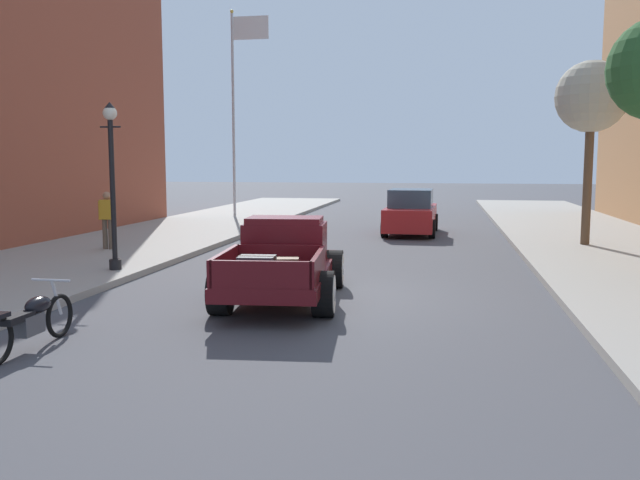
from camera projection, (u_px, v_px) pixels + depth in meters
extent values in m
plane|color=#47474C|center=(322.00, 296.00, 13.26)|extent=(140.00, 140.00, 0.00)
cube|color=#510F14|center=(283.00, 272.00, 12.84)|extent=(2.20, 5.04, 0.24)
cube|color=#510F14|center=(285.00, 243.00, 13.13)|extent=(1.65, 1.24, 0.80)
cube|color=#510F14|center=(285.00, 220.00, 13.02)|extent=(1.52, 1.06, 0.12)
cube|color=#3D4C5B|center=(289.00, 232.00, 13.67)|extent=(1.32, 0.16, 0.44)
cube|color=#510F14|center=(294.00, 242.00, 14.43)|extent=(1.45, 1.62, 0.52)
cube|color=silver|center=(298.00, 239.00, 15.22)|extent=(0.69, 0.16, 0.47)
cube|color=#510F14|center=(271.00, 278.00, 11.44)|extent=(1.88, 2.25, 0.04)
cube|color=#510F14|center=(225.00, 264.00, 11.49)|extent=(0.27, 2.10, 0.44)
cube|color=#510F14|center=(318.00, 266.00, 11.34)|extent=(0.27, 2.10, 0.44)
cube|color=#510F14|center=(261.00, 275.00, 10.42)|extent=(1.62, 0.23, 0.44)
cube|color=#510F14|center=(280.00, 257.00, 12.41)|extent=(1.62, 0.23, 0.44)
cylinder|color=black|center=(250.00, 268.00, 14.27)|extent=(0.43, 0.83, 0.80)
cylinder|color=silver|center=(242.00, 268.00, 14.29)|extent=(0.07, 0.65, 0.66)
cylinder|color=silver|center=(242.00, 268.00, 14.29)|extent=(0.04, 0.24, 0.24)
cylinder|color=black|center=(334.00, 269.00, 14.11)|extent=(0.43, 0.83, 0.80)
cylinder|color=silver|center=(343.00, 269.00, 14.09)|extent=(0.07, 0.65, 0.66)
cylinder|color=silver|center=(343.00, 269.00, 14.09)|extent=(0.04, 0.24, 0.24)
cylinder|color=black|center=(221.00, 292.00, 11.60)|extent=(0.43, 0.83, 0.80)
cylinder|color=silver|center=(210.00, 292.00, 11.62)|extent=(0.07, 0.65, 0.66)
cylinder|color=silver|center=(210.00, 292.00, 11.62)|extent=(0.04, 0.24, 0.24)
cylinder|color=black|center=(324.00, 294.00, 11.45)|extent=(0.43, 0.83, 0.80)
cylinder|color=silver|center=(334.00, 294.00, 11.43)|extent=(0.07, 0.65, 0.66)
cylinder|color=silver|center=(335.00, 294.00, 11.43)|extent=(0.04, 0.24, 0.24)
cube|color=#2D2D33|center=(257.00, 268.00, 11.08)|extent=(0.64, 0.49, 0.40)
cube|color=#3D2D1E|center=(257.00, 268.00, 11.08)|extent=(0.62, 0.11, 0.42)
cube|color=brown|center=(286.00, 266.00, 11.70)|extent=(0.50, 0.41, 0.28)
torus|color=black|center=(60.00, 316.00, 10.12)|extent=(0.07, 0.67, 0.67)
cube|color=#4C4C51|center=(28.00, 325.00, 9.35)|extent=(0.24, 0.44, 0.28)
ellipsoid|color=black|center=(38.00, 305.00, 9.57)|extent=(0.26, 0.52, 0.24)
cube|color=black|center=(16.00, 318.00, 9.09)|extent=(0.22, 0.56, 0.10)
cylinder|color=silver|center=(56.00, 297.00, 10.02)|extent=(0.05, 0.25, 0.58)
cylinder|color=silver|center=(51.00, 280.00, 9.87)|extent=(0.62, 0.04, 0.04)
cube|color=#AD1E1E|center=(411.00, 217.00, 24.56)|extent=(1.83, 4.34, 0.80)
cube|color=#384C5B|center=(411.00, 198.00, 24.33)|extent=(1.57, 2.04, 0.64)
cylinder|color=black|center=(392.00, 221.00, 26.01)|extent=(0.24, 0.67, 0.66)
cylinder|color=black|center=(435.00, 222.00, 25.68)|extent=(0.24, 0.67, 0.66)
cylinder|color=black|center=(385.00, 228.00, 23.50)|extent=(0.24, 0.67, 0.66)
cylinder|color=black|center=(432.00, 229.00, 23.17)|extent=(0.24, 0.67, 0.66)
cylinder|color=brown|center=(105.00, 234.00, 19.21)|extent=(0.14, 0.14, 0.86)
cylinder|color=brown|center=(111.00, 234.00, 19.18)|extent=(0.14, 0.14, 0.86)
cube|color=gold|center=(107.00, 209.00, 19.11)|extent=(0.36, 0.22, 0.56)
cylinder|color=gold|center=(100.00, 210.00, 19.15)|extent=(0.09, 0.09, 0.54)
cylinder|color=gold|center=(114.00, 211.00, 19.08)|extent=(0.09, 0.09, 0.54)
sphere|color=#9E7051|center=(106.00, 195.00, 19.06)|extent=(0.22, 0.22, 0.22)
cylinder|color=black|center=(115.00, 264.00, 15.57)|extent=(0.28, 0.28, 0.24)
cylinder|color=black|center=(113.00, 191.00, 15.37)|extent=(0.12, 0.12, 3.20)
cylinder|color=black|center=(110.00, 127.00, 15.20)|extent=(0.50, 0.04, 0.04)
sphere|color=silver|center=(110.00, 113.00, 15.16)|extent=(0.32, 0.32, 0.32)
cone|color=black|center=(110.00, 105.00, 15.14)|extent=(0.24, 0.24, 0.14)
cylinder|color=#B2B2B7|center=(233.00, 117.00, 29.97)|extent=(0.12, 0.12, 9.00)
sphere|color=gold|center=(232.00, 11.00, 29.43)|extent=(0.16, 0.16, 0.16)
cube|color=silver|center=(251.00, 28.00, 29.36)|extent=(1.60, 0.03, 1.00)
cylinder|color=brown|center=(587.00, 185.00, 20.10)|extent=(0.26, 0.26, 3.63)
sphere|color=#ADA893|center=(592.00, 96.00, 19.80)|extent=(2.12, 2.12, 2.12)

